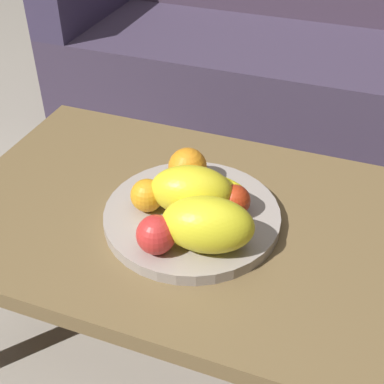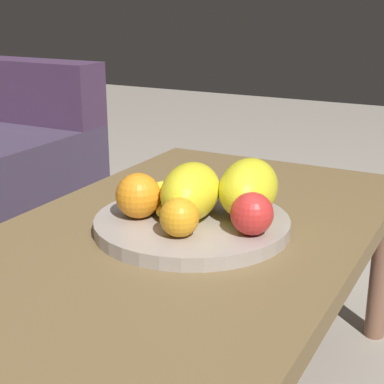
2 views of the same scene
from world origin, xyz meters
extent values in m
plane|color=gray|center=(0.00, 0.00, 0.00)|extent=(8.00, 8.00, 0.00)
cube|color=brown|center=(0.00, 0.00, 0.40)|extent=(1.06, 0.65, 0.04)
cylinder|color=brown|center=(-0.49, 0.28, 0.19)|extent=(0.05, 0.05, 0.38)
cube|color=#3D3247|center=(-0.07, 1.09, 0.20)|extent=(1.70, 0.70, 0.40)
cylinder|color=#A0948C|center=(-0.01, -0.02, 0.43)|extent=(0.36, 0.36, 0.03)
ellipsoid|color=yellow|center=(0.05, -0.10, 0.50)|extent=(0.19, 0.14, 0.11)
ellipsoid|color=yellow|center=(-0.01, -0.02, 0.49)|extent=(0.18, 0.14, 0.10)
sphere|color=orange|center=(-0.10, -0.04, 0.48)|extent=(0.07, 0.07, 0.07)
sphere|color=orange|center=(-0.05, 0.07, 0.49)|extent=(0.08, 0.08, 0.08)
sphere|color=#B13014|center=(0.07, 0.01, 0.48)|extent=(0.07, 0.07, 0.07)
sphere|color=red|center=(-0.03, -0.15, 0.48)|extent=(0.07, 0.07, 0.07)
ellipsoid|color=yellow|center=(0.00, 0.03, 0.46)|extent=(0.11, 0.15, 0.03)
ellipsoid|color=yellow|center=(0.01, 0.04, 0.46)|extent=(0.15, 0.07, 0.03)
ellipsoid|color=yellow|center=(0.00, 0.04, 0.49)|extent=(0.15, 0.10, 0.03)
ellipsoid|color=yellow|center=(0.02, 0.04, 0.49)|extent=(0.15, 0.06, 0.03)
camera|label=1|loc=(0.27, -0.79, 1.13)|focal=49.02mm
camera|label=2|loc=(-0.93, -0.50, 0.83)|focal=56.02mm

